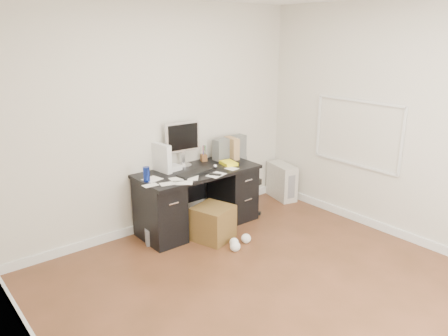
# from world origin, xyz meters

# --- Properties ---
(ground) EXTENTS (4.00, 4.00, 0.00)m
(ground) POSITION_xyz_m (0.00, 0.00, 0.00)
(ground) COLOR #462A16
(ground) RESTS_ON ground
(room_shell) EXTENTS (4.02, 4.02, 2.71)m
(room_shell) POSITION_xyz_m (0.03, 0.03, 1.66)
(room_shell) COLOR beige
(room_shell) RESTS_ON ground
(desk) EXTENTS (1.50, 0.70, 0.75)m
(desk) POSITION_xyz_m (0.30, 1.65, 0.40)
(desk) COLOR black
(desk) RESTS_ON ground
(loose_papers) EXTENTS (1.10, 0.60, 0.00)m
(loose_papers) POSITION_xyz_m (0.10, 1.60, 0.75)
(loose_papers) COLOR white
(loose_papers) RESTS_ON desk
(lcd_monitor) EXTENTS (0.48, 0.30, 0.57)m
(lcd_monitor) POSITION_xyz_m (0.25, 1.88, 1.04)
(lcd_monitor) COLOR silver
(lcd_monitor) RESTS_ON desk
(keyboard) EXTENTS (0.47, 0.22, 0.03)m
(keyboard) POSITION_xyz_m (0.18, 1.55, 0.76)
(keyboard) COLOR black
(keyboard) RESTS_ON desk
(computer_mouse) EXTENTS (0.07, 0.07, 0.06)m
(computer_mouse) POSITION_xyz_m (0.50, 1.56, 0.78)
(computer_mouse) COLOR silver
(computer_mouse) RESTS_ON desk
(travel_mug) EXTENTS (0.08, 0.08, 0.17)m
(travel_mug) POSITION_xyz_m (-0.39, 1.66, 0.83)
(travel_mug) COLOR navy
(travel_mug) RESTS_ON desk
(white_binder) EXTENTS (0.17, 0.31, 0.34)m
(white_binder) POSITION_xyz_m (-0.07, 1.86, 0.92)
(white_binder) COLOR silver
(white_binder) RESTS_ON desk
(magazine_file) EXTENTS (0.15, 0.25, 0.28)m
(magazine_file) POSITION_xyz_m (0.94, 1.77, 0.89)
(magazine_file) COLOR olive
(magazine_file) RESTS_ON desk
(pen_cup) EXTENTS (0.11, 0.11, 0.21)m
(pen_cup) POSITION_xyz_m (0.58, 1.91, 0.86)
(pen_cup) COLOR brown
(pen_cup) RESTS_ON desk
(yellow_book) EXTENTS (0.21, 0.24, 0.04)m
(yellow_book) POSITION_xyz_m (0.74, 1.58, 0.77)
(yellow_book) COLOR yellow
(yellow_book) RESTS_ON desk
(paper_remote) EXTENTS (0.26, 0.23, 0.02)m
(paper_remote) POSITION_xyz_m (0.36, 1.35, 0.76)
(paper_remote) COLOR white
(paper_remote) RESTS_ON desk
(office_chair) EXTENTS (0.62, 0.62, 1.02)m
(office_chair) POSITION_xyz_m (0.96, 1.66, 0.51)
(office_chair) COLOR #535553
(office_chair) RESTS_ON ground
(pc_tower) EXTENTS (0.34, 0.55, 0.51)m
(pc_tower) POSITION_xyz_m (1.84, 1.69, 0.26)
(pc_tower) COLOR #A6A096
(pc_tower) RESTS_ON ground
(shopping_bag) EXTENTS (0.32, 0.26, 0.37)m
(shopping_bag) POSITION_xyz_m (1.03, 1.84, 0.19)
(shopping_bag) COLOR silver
(shopping_bag) RESTS_ON ground
(wicker_basket) EXTENTS (0.51, 0.51, 0.41)m
(wicker_basket) POSITION_xyz_m (0.23, 1.26, 0.20)
(wicker_basket) COLOR #462F15
(wicker_basket) RESTS_ON ground
(desk_printer) EXTENTS (0.40, 0.36, 0.19)m
(desk_printer) POSITION_xyz_m (-0.29, 1.64, 0.10)
(desk_printer) COLOR slate
(desk_printer) RESTS_ON ground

